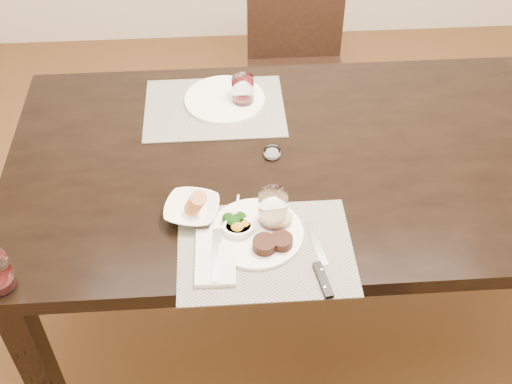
{
  "coord_description": "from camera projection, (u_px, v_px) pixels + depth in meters",
  "views": [
    {
      "loc": [
        -0.34,
        -1.47,
        2.03
      ],
      "look_at": [
        -0.26,
        -0.22,
        0.82
      ],
      "focal_mm": 45.0,
      "sensor_mm": 36.0,
      "label": 1
    }
  ],
  "objects": [
    {
      "name": "chair_far",
      "position": [
        297.0,
        58.0,
        2.8
      ],
      "size": [
        0.42,
        0.42,
        0.9
      ],
      "color": "black",
      "rests_on": "ground"
    },
    {
      "name": "napkin_fork",
      "position": [
        215.0,
        257.0,
        1.65
      ],
      "size": [
        0.11,
        0.19,
        0.02
      ],
      "rotation": [
        0.0,
        0.0,
        -0.03
      ],
      "color": "silver",
      "rests_on": "placemat_near"
    },
    {
      "name": "dining_table",
      "position": [
        333.0,
        174.0,
        2.02
      ],
      "size": [
        2.0,
        1.0,
        0.75
      ],
      "color": "black",
      "rests_on": "ground"
    },
    {
      "name": "wine_glass_near",
      "position": [
        273.0,
        211.0,
        1.71
      ],
      "size": [
        0.08,
        0.08,
        0.11
      ],
      "rotation": [
        0.0,
        0.0,
        -0.28
      ],
      "color": "silver",
      "rests_on": "placemat_near"
    },
    {
      "name": "wine_glass_far",
      "position": [
        243.0,
        92.0,
        2.11
      ],
      "size": [
        0.07,
        0.07,
        0.1
      ],
      "rotation": [
        0.0,
        0.0,
        -0.04
      ],
      "color": "silver",
      "rests_on": "placemat_far"
    },
    {
      "name": "dinner_plate",
      "position": [
        261.0,
        231.0,
        1.71
      ],
      "size": [
        0.25,
        0.25,
        0.05
      ],
      "rotation": [
        0.0,
        0.0,
        -0.22
      ],
      "color": "white",
      "rests_on": "placemat_near"
    },
    {
      "name": "steak_knife",
      "position": [
        321.0,
        271.0,
        1.62
      ],
      "size": [
        0.04,
        0.26,
        0.01
      ],
      "rotation": [
        0.0,
        0.0,
        0.16
      ],
      "color": "white",
      "rests_on": "placemat_near"
    },
    {
      "name": "far_plate",
      "position": [
        225.0,
        99.0,
        2.15
      ],
      "size": [
        0.27,
        0.27,
        0.01
      ],
      "primitive_type": "cylinder",
      "color": "white",
      "rests_on": "placemat_far"
    },
    {
      "name": "sauce_ramekin",
      "position": [
        238.0,
        229.0,
        1.71
      ],
      "size": [
        0.08,
        0.13,
        0.07
      ],
      "rotation": [
        0.0,
        0.0,
        -0.18
      ],
      "color": "white",
      "rests_on": "placemat_near"
    },
    {
      "name": "cracker_bowl",
      "position": [
        192.0,
        209.0,
        1.76
      ],
      "size": [
        0.18,
        0.18,
        0.07
      ],
      "rotation": [
        0.0,
        0.0,
        -0.24
      ],
      "color": "white",
      "rests_on": "placemat_near"
    },
    {
      "name": "placemat_far",
      "position": [
        215.0,
        108.0,
        2.13
      ],
      "size": [
        0.46,
        0.34,
        0.0
      ],
      "primitive_type": "cube",
      "color": "gray",
      "rests_on": "dining_table"
    },
    {
      "name": "ground_plane",
      "position": [
        318.0,
        301.0,
        2.48
      ],
      "size": [
        4.5,
        4.5,
        0.0
      ],
      "primitive_type": "plane",
      "color": "#4E3219",
      "rests_on": "ground"
    },
    {
      "name": "salt_cellar",
      "position": [
        272.0,
        153.0,
        1.95
      ],
      "size": [
        0.05,
        0.05,
        0.02
      ],
      "rotation": [
        0.0,
        0.0,
        0.27
      ],
      "color": "silver",
      "rests_on": "dining_table"
    },
    {
      "name": "placemat_near",
      "position": [
        265.0,
        250.0,
        1.68
      ],
      "size": [
        0.46,
        0.34,
        0.0
      ],
      "primitive_type": "cube",
      "color": "gray",
      "rests_on": "dining_table"
    }
  ]
}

